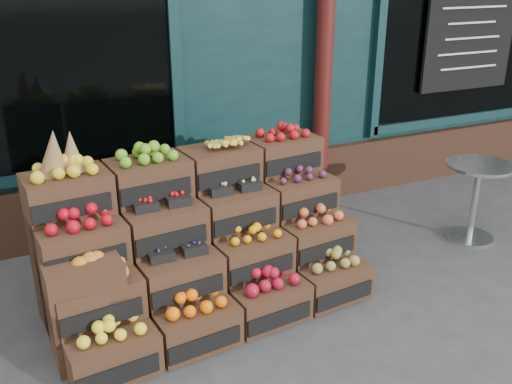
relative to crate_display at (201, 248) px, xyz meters
name	(u,v)px	position (x,y,z in m)	size (l,w,h in m)	color
ground	(320,326)	(0.66, -0.71, -0.46)	(60.00, 60.00, 0.00)	#3B3B3D
crate_display	(201,248)	(0.00, 0.00, 0.00)	(2.46, 1.37, 1.48)	#412819
spare_crates	(87,310)	(-0.93, -0.35, -0.09)	(0.50, 0.36, 0.73)	#412819
bistro_table	(476,193)	(2.73, -0.08, 0.02)	(0.61, 0.61, 0.77)	silver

